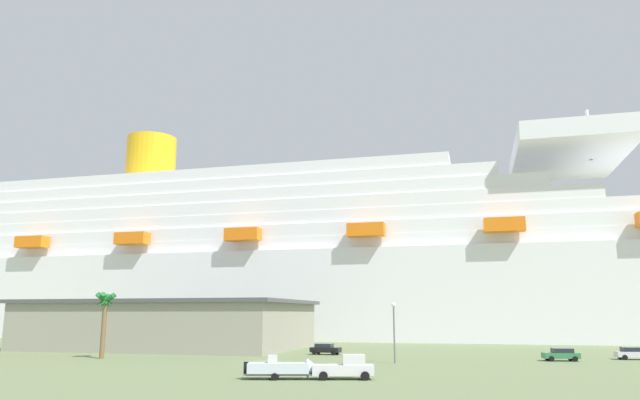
# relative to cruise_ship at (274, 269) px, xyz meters

# --- Properties ---
(ground_plane) EXTENTS (600.00, 600.00, 0.00)m
(ground_plane) POSITION_rel_cruise_ship_xyz_m (17.19, -42.10, -17.09)
(ground_plane) COLOR #66754C
(cruise_ship) EXTENTS (289.61, 60.48, 60.71)m
(cruise_ship) POSITION_rel_cruise_ship_xyz_m (0.00, 0.00, 0.00)
(cruise_ship) COLOR white
(cruise_ship) RESTS_ON ground_plane
(terminal_building) EXTENTS (48.64, 32.41, 8.17)m
(terminal_building) POSITION_rel_cruise_ship_xyz_m (-6.09, -47.91, -12.99)
(terminal_building) COLOR gray
(terminal_building) RESTS_ON ground_plane
(pickup_truck) EXTENTS (5.86, 3.01, 2.20)m
(pickup_truck) POSITION_rel_cruise_ship_xyz_m (30.03, -90.23, -16.05)
(pickup_truck) COLOR silver
(pickup_truck) RESTS_ON ground_plane
(small_boat_on_trailer) EXTENTS (7.79, 2.90, 2.15)m
(small_boat_on_trailer) POSITION_rel_cruise_ship_xyz_m (24.63, -91.15, -16.13)
(small_boat_on_trailer) COLOR #595960
(small_boat_on_trailer) RESTS_ON ground_plane
(palm_tree) EXTENTS (2.79, 2.99, 8.78)m
(palm_tree) POSITION_rel_cruise_ship_xyz_m (-5.31, -70.97, -10.23)
(palm_tree) COLOR brown
(palm_tree) RESTS_ON ground_plane
(street_lamp) EXTENTS (0.56, 0.56, 7.24)m
(street_lamp) POSITION_rel_cruise_ship_xyz_m (33.68, -71.84, -12.31)
(street_lamp) COLOR slate
(street_lamp) RESTS_ON ground_plane
(parked_car_green_wagon) EXTENTS (4.53, 2.35, 1.58)m
(parked_car_green_wagon) POSITION_rel_cruise_ship_xyz_m (54.35, -64.76, -16.26)
(parked_car_green_wagon) COLOR #2D723F
(parked_car_green_wagon) RESTS_ON ground_plane
(parked_car_blue_suv) EXTENTS (5.01, 2.70, 1.58)m
(parked_car_blue_suv) POSITION_rel_cruise_ship_xyz_m (-9.84, -55.72, -16.26)
(parked_car_blue_suv) COLOR #264C99
(parked_car_blue_suv) RESTS_ON ground_plane
(parked_car_silver_sedan) EXTENTS (4.57, 2.10, 1.58)m
(parked_car_silver_sedan) POSITION_rel_cruise_ship_xyz_m (64.21, -60.81, -16.26)
(parked_car_silver_sedan) COLOR silver
(parked_car_silver_sedan) RESTS_ON ground_plane
(parked_car_black_coupe) EXTENTS (4.62, 2.67, 1.58)m
(parked_car_black_coupe) POSITION_rel_cruise_ship_xyz_m (22.89, -58.11, -16.26)
(parked_car_black_coupe) COLOR black
(parked_car_black_coupe) RESTS_ON ground_plane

